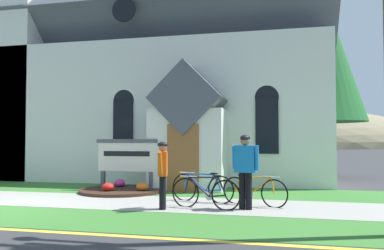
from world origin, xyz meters
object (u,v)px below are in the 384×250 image
at_px(roadside_conifer, 320,52).
at_px(bicycle_black, 202,188).
at_px(church_sign, 127,157).
at_px(cyclist_in_blue_jersey, 163,170).
at_px(cyclist_in_white_jersey, 245,165).
at_px(bicycle_yellow, 254,191).
at_px(bicycle_silver, 205,193).

bearing_deg(roadside_conifer, bicycle_black, -114.06).
relative_size(church_sign, cyclist_in_blue_jersey, 1.31).
bearing_deg(bicycle_black, cyclist_in_white_jersey, -36.66).
relative_size(cyclist_in_white_jersey, cyclist_in_blue_jersey, 1.10).
height_order(cyclist_in_white_jersey, roadside_conifer, roadside_conifer).
height_order(bicycle_black, cyclist_in_white_jersey, cyclist_in_white_jersey).
bearing_deg(roadside_conifer, cyclist_in_blue_jersey, -114.53).
distance_m(bicycle_black, cyclist_in_white_jersey, 1.63).
bearing_deg(bicycle_yellow, church_sign, 153.84).
bearing_deg(church_sign, roadside_conifer, 44.99).
distance_m(church_sign, cyclist_in_white_jersey, 4.84).
xyz_separation_m(bicycle_yellow, cyclist_in_blue_jersey, (-2.03, -1.03, 0.55)).
xyz_separation_m(bicycle_silver, cyclist_in_blue_jersey, (-0.94, -0.34, 0.54)).
height_order(church_sign, bicycle_black, church_sign).
relative_size(bicycle_silver, bicycle_yellow, 1.05).
bearing_deg(bicycle_silver, bicycle_yellow, 32.73).
relative_size(bicycle_black, cyclist_in_white_jersey, 1.00).
bearing_deg(cyclist_in_blue_jersey, cyclist_in_white_jersey, 12.38).
height_order(church_sign, bicycle_yellow, church_sign).
xyz_separation_m(bicycle_silver, roadside_conifer, (3.45, 9.29, 5.20)).
xyz_separation_m(church_sign, cyclist_in_white_jersey, (4.03, -2.67, -0.05)).
bearing_deg(cyclist_in_blue_jersey, bicycle_yellow, 27.06).
distance_m(church_sign, roadside_conifer, 10.29).
bearing_deg(church_sign, bicycle_yellow, -26.16).
bearing_deg(cyclist_in_white_jersey, bicycle_yellow, 76.51).
relative_size(bicycle_black, roadside_conifer, 0.20).
height_order(bicycle_black, cyclist_in_blue_jersey, cyclist_in_blue_jersey).
height_order(bicycle_silver, cyclist_in_white_jersey, cyclist_in_white_jersey).
relative_size(church_sign, roadside_conifer, 0.24).
bearing_deg(roadside_conifer, bicycle_silver, -110.37).
relative_size(bicycle_silver, bicycle_black, 0.99).
relative_size(bicycle_black, bicycle_yellow, 1.06).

